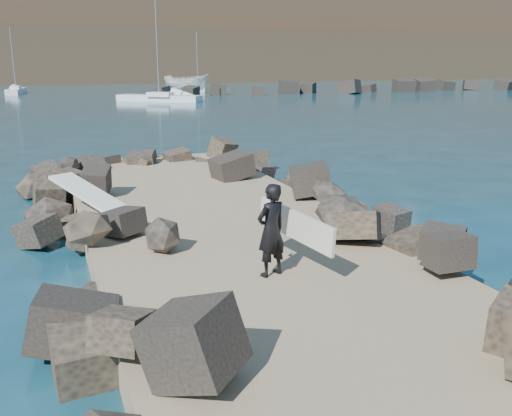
{
  "coord_description": "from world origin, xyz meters",
  "views": [
    {
      "loc": [
        -3.65,
        -10.73,
        4.23
      ],
      "look_at": [
        0.0,
        -1.0,
        1.5
      ],
      "focal_mm": 40.0,
      "sensor_mm": 36.0,
      "label": 1
    }
  ],
  "objects": [
    {
      "name": "surfboard_resting",
      "position": [
        -2.75,
        2.88,
        1.04
      ],
      "size": [
        1.75,
        2.51,
        0.08
      ],
      "primitive_type": "cube",
      "rotation": [
        0.0,
        0.0,
        0.5
      ],
      "color": "white",
      "rests_on": "riprap_left"
    },
    {
      "name": "boat_imported",
      "position": [
        13.9,
        60.98,
        1.18
      ],
      "size": [
        6.2,
        5.66,
        2.36
      ],
      "primitive_type": "imported",
      "rotation": [
        0.0,
        0.0,
        0.89
      ],
      "color": "silver",
      "rests_on": "ground"
    },
    {
      "name": "sailboat_d",
      "position": [
        17.14,
        67.51,
        0.35
      ],
      "size": [
        2.67,
        6.64,
        7.89
      ],
      "color": "white",
      "rests_on": "ground"
    },
    {
      "name": "jetty",
      "position": [
        0.0,
        -2.0,
        0.3
      ],
      "size": [
        6.0,
        26.0,
        0.6
      ],
      "primitive_type": "cube",
      "color": "#8C7759",
      "rests_on": "ground"
    },
    {
      "name": "breakwater_secondary",
      "position": [
        35.0,
        55.0,
        0.6
      ],
      "size": [
        52.0,
        4.0,
        1.2
      ],
      "primitive_type": "cube",
      "color": "black",
      "rests_on": "ground"
    },
    {
      "name": "sailboat_b",
      "position": [
        -6.22,
        67.43,
        0.35
      ],
      "size": [
        2.43,
        6.82,
        8.1
      ],
      "color": "white",
      "rests_on": "ground"
    },
    {
      "name": "riprap_left",
      "position": [
        -2.9,
        -1.5,
        0.5
      ],
      "size": [
        2.6,
        22.0,
        1.0
      ],
      "primitive_type": "cube",
      "color": "black",
      "rests_on": "ground"
    },
    {
      "name": "ground",
      "position": [
        0.0,
        0.0,
        0.0
      ],
      "size": [
        800.0,
        800.0,
        0.0
      ],
      "primitive_type": "plane",
      "color": "#0F384C",
      "rests_on": "ground"
    },
    {
      "name": "sailboat_c",
      "position": [
        7.86,
        48.05,
        0.35
      ],
      "size": [
        8.19,
        6.89,
        10.45
      ],
      "color": "white",
      "rests_on": "ground"
    },
    {
      "name": "riprap_right",
      "position": [
        2.9,
        -1.5,
        0.5
      ],
      "size": [
        2.6,
        22.0,
        1.0
      ],
      "primitive_type": "cube",
      "color": "black",
      "rests_on": "ground"
    },
    {
      "name": "surfer_with_board",
      "position": [
        -0.1,
        -2.16,
        1.42
      ],
      "size": [
        1.07,
        1.97,
        1.62
      ],
      "color": "black",
      "rests_on": "jetty"
    },
    {
      "name": "headland",
      "position": [
        10.0,
        160.0,
        16.0
      ],
      "size": [
        360.0,
        140.0,
        32.0
      ],
      "primitive_type": "cube",
      "color": "#2D4919",
      "rests_on": "ground"
    }
  ]
}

